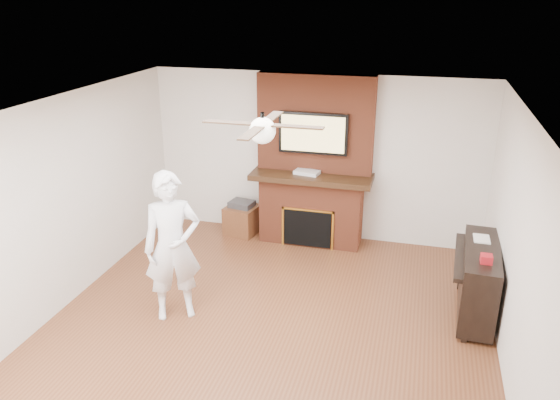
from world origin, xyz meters
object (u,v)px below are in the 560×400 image
(person, at_px, (172,247))
(fireplace, at_px, (313,178))
(piano, at_px, (478,279))
(side_table, at_px, (242,218))

(person, bearing_deg, fireplace, 35.60)
(fireplace, distance_m, person, 2.70)
(piano, bearing_deg, fireplace, 149.34)
(fireplace, bearing_deg, side_table, -176.51)
(side_table, xyz_separation_m, piano, (3.39, -1.48, 0.22))
(piano, bearing_deg, person, -161.60)
(person, bearing_deg, piano, -15.19)
(side_table, height_order, piano, piano)
(side_table, relative_size, piano, 0.40)
(side_table, bearing_deg, person, -79.75)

